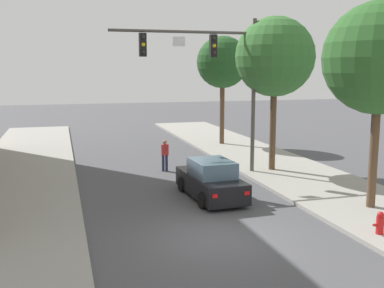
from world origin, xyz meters
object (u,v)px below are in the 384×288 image
at_px(pedestrian_crossing_road, 165,154).
at_px(street_tree_nearest, 380,59).
at_px(car_lead_black, 211,181).
at_px(fire_hydrant, 380,223).
at_px(street_tree_third, 223,63).
at_px(traffic_signal_mast, 215,66).
at_px(street_tree_second, 275,57).

relative_size(pedestrian_crossing_road, street_tree_nearest, 0.22).
distance_m(car_lead_black, street_tree_nearest, 7.85).
height_order(fire_hydrant, street_tree_nearest, street_tree_nearest).
relative_size(fire_hydrant, street_tree_third, 0.10).
xyz_separation_m(traffic_signal_mast, pedestrian_crossing_road, (-2.07, 1.80, -4.46)).
bearing_deg(car_lead_black, street_tree_nearest, -32.05).
relative_size(traffic_signal_mast, street_tree_nearest, 1.00).
xyz_separation_m(pedestrian_crossing_road, street_tree_third, (5.59, 6.93, 4.78)).
height_order(fire_hydrant, street_tree_third, street_tree_third).
height_order(pedestrian_crossing_road, street_tree_nearest, street_tree_nearest).
distance_m(car_lead_black, street_tree_second, 7.80).
distance_m(pedestrian_crossing_road, street_tree_second, 7.39).
bearing_deg(street_tree_nearest, traffic_signal_mast, 118.96).
bearing_deg(fire_hydrant, street_tree_nearest, 58.16).
bearing_deg(pedestrian_crossing_road, traffic_signal_mast, -40.91).
bearing_deg(traffic_signal_mast, pedestrian_crossing_road, 139.09).
bearing_deg(street_tree_nearest, fire_hydrant, -121.84).
height_order(traffic_signal_mast, street_tree_third, traffic_signal_mast).
xyz_separation_m(traffic_signal_mast, fire_hydrant, (2.25, -9.51, -4.86)).
xyz_separation_m(fire_hydrant, street_tree_second, (0.93, 9.60, 5.32)).
bearing_deg(fire_hydrant, street_tree_second, 84.49).
distance_m(traffic_signal_mast, street_tree_third, 9.42).
height_order(car_lead_black, street_tree_third, street_tree_third).
relative_size(traffic_signal_mast, street_tree_third, 1.02).
xyz_separation_m(traffic_signal_mast, car_lead_black, (-1.37, -3.68, -4.65)).
relative_size(pedestrian_crossing_road, fire_hydrant, 2.28).
height_order(traffic_signal_mast, street_tree_second, street_tree_second).
bearing_deg(traffic_signal_mast, car_lead_black, -110.48).
bearing_deg(pedestrian_crossing_road, fire_hydrant, -69.08).
relative_size(car_lead_black, fire_hydrant, 5.99).
height_order(pedestrian_crossing_road, street_tree_second, street_tree_second).
xyz_separation_m(fire_hydrant, street_tree_nearest, (1.59, 2.57, 5.09)).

